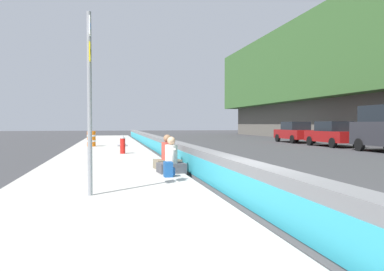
% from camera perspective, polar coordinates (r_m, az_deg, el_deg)
% --- Properties ---
extents(ground_plane, '(160.00, 160.00, 0.00)m').
position_cam_1_polar(ground_plane, '(7.33, 8.42, -10.51)').
color(ground_plane, '#353538').
rests_on(ground_plane, ground).
extents(sidewalk_strip, '(80.00, 4.40, 0.14)m').
position_cam_1_polar(sidewalk_strip, '(6.87, -13.16, -10.77)').
color(sidewalk_strip, '#A8A59E').
rests_on(sidewalk_strip, ground_plane).
extents(jersey_barrier, '(76.00, 0.45, 0.85)m').
position_cam_1_polar(jersey_barrier, '(7.25, 8.40, -7.23)').
color(jersey_barrier, slate).
rests_on(jersey_barrier, ground_plane).
extents(route_sign_post, '(0.44, 0.09, 3.60)m').
position_cam_1_polar(route_sign_post, '(7.83, -14.95, 6.51)').
color(route_sign_post, gray).
rests_on(route_sign_post, sidewalk_strip).
extents(fire_hydrant, '(0.26, 0.46, 0.88)m').
position_cam_1_polar(fire_hydrant, '(18.38, -10.26, -1.27)').
color(fire_hydrant, red).
rests_on(fire_hydrant, sidewalk_strip).
extents(seated_person_foreground, '(0.72, 0.81, 1.04)m').
position_cam_1_polar(seated_person_foreground, '(11.11, -3.09, -3.86)').
color(seated_person_foreground, '#424247').
rests_on(seated_person_foreground, sidewalk_strip).
extents(seated_person_middle, '(0.76, 0.85, 1.07)m').
position_cam_1_polar(seated_person_middle, '(12.11, -3.69, -3.35)').
color(seated_person_middle, '#706651').
rests_on(seated_person_middle, sidewalk_strip).
extents(backpack, '(0.32, 0.28, 0.40)m').
position_cam_1_polar(backpack, '(10.28, -3.49, -5.05)').
color(backpack, navy).
rests_on(backpack, sidewalk_strip).
extents(construction_barrel, '(0.54, 0.54, 0.95)m').
position_cam_1_polar(construction_barrel, '(24.67, -14.72, -0.46)').
color(construction_barrel, orange).
rests_on(construction_barrel, sidewalk_strip).
extents(parked_car_fourth, '(4.51, 1.97, 1.71)m').
position_cam_1_polar(parked_car_fourth, '(27.67, 20.17, 0.23)').
color(parked_car_fourth, maroon).
rests_on(parked_car_fourth, ground_plane).
extents(parked_car_midline, '(4.54, 2.02, 1.71)m').
position_cam_1_polar(parked_car_midline, '(32.61, 15.04, 0.50)').
color(parked_car_midline, maroon).
rests_on(parked_car_midline, ground_plane).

